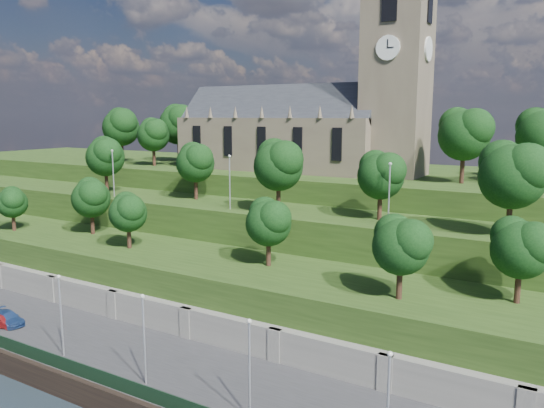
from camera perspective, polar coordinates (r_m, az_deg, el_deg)
The scene contains 16 objects.
ground at distance 51.25m, azimuth -22.18°, elevation -18.42°, with size 320.00×320.00×0.00m, color #1C252C.
promenade at distance 54.18m, azimuth -17.04°, elevation -15.35°, with size 160.00×12.00×2.00m, color #2D2D30.
quay_wall at distance 50.73m, azimuth -22.31°, elevation -17.33°, with size 160.00×0.50×2.20m, color black.
fence at distance 50.43m, azimuth -21.81°, elevation -15.57°, with size 160.00×0.10×1.20m, color black.
retaining_wall at distance 57.41m, azimuth -12.63°, elevation -12.07°, with size 160.00×2.10×5.00m.
embankment_lower at distance 61.13m, azimuth -8.78°, elevation -9.10°, with size 160.00×12.00×8.00m, color #243E14.
embankment_upper at distance 69.03m, azimuth -3.03°, elevation -5.08°, with size 160.00×10.00×12.00m, color #243E14.
hilltop at distance 86.56m, azimuth 4.66°, elevation -1.07°, with size 160.00×32.00×15.00m, color #243E14.
church at distance 81.13m, azimuth 4.06°, elevation 8.90°, with size 38.60×12.35×27.60m.
trees_lower at distance 56.34m, azimuth -5.23°, elevation -1.40°, with size 66.66×8.90×7.43m.
trees_upper at distance 62.90m, azimuth 1.17°, elevation 4.38°, with size 61.50×8.68×9.15m.
trees_hilltop at distance 80.60m, azimuth 2.92°, elevation 8.18°, with size 74.52×15.85×10.45m.
lamp_posts_promenade at distance 51.57m, azimuth -21.77°, elevation -10.47°, with size 60.36×0.36×7.55m.
lamp_posts_upper at distance 64.75m, azimuth -4.57°, elevation 2.87°, with size 40.36×0.36×6.68m.
car_left at distance 62.03m, azimuth -27.15°, elevation -11.12°, with size 1.53×3.80×1.30m, color maroon.
car_right at distance 62.49m, azimuth -26.55°, elevation -10.91°, with size 1.86×4.58×1.33m, color navy.
Camera 1 is at (36.99, -26.61, 23.46)m, focal length 35.00 mm.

